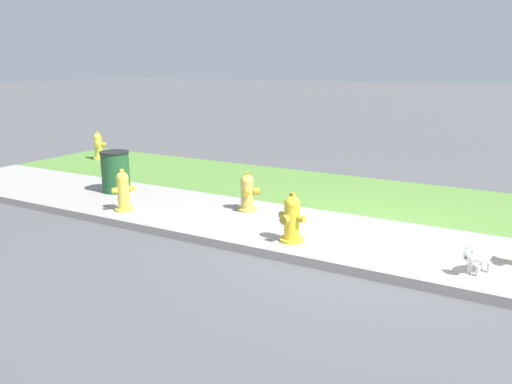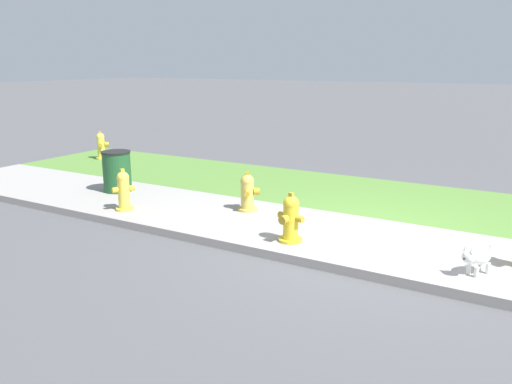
% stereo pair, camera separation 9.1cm
% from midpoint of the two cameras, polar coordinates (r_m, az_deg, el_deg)
% --- Properties ---
extents(ground_plane, '(120.00, 120.00, 0.00)m').
position_cam_midpoint_polar(ground_plane, '(7.06, 12.32, -5.53)').
color(ground_plane, '#515154').
extents(sidewalk_pavement, '(18.00, 2.16, 0.01)m').
position_cam_midpoint_polar(sidewalk_pavement, '(7.06, 12.32, -5.49)').
color(sidewalk_pavement, '#9E9993').
rests_on(sidewalk_pavement, ground).
extents(grass_verge, '(18.00, 2.77, 0.01)m').
position_cam_midpoint_polar(grass_verge, '(9.35, 16.77, -0.85)').
color(grass_verge, '#568438').
rests_on(grass_verge, ground).
extents(street_curb, '(18.00, 0.16, 0.12)m').
position_cam_midpoint_polar(street_curb, '(6.01, 9.06, -8.38)').
color(street_curb, '#9E9993').
rests_on(street_curb, ground).
extents(fire_hydrant_mid_block, '(0.34, 0.34, 0.72)m').
position_cam_midpoint_polar(fire_hydrant_mid_block, '(13.33, -17.76, 5.02)').
color(fire_hydrant_mid_block, yellow).
rests_on(fire_hydrant_mid_block, ground).
extents(fire_hydrant_far_end, '(0.35, 0.37, 0.71)m').
position_cam_midpoint_polar(fire_hydrant_far_end, '(8.51, -15.26, 0.10)').
color(fire_hydrant_far_end, yellow).
rests_on(fire_hydrant_far_end, ground).
extents(fire_hydrant_by_grass_verge, '(0.40, 0.38, 0.70)m').
position_cam_midpoint_polar(fire_hydrant_by_grass_verge, '(6.80, 3.70, -3.06)').
color(fire_hydrant_by_grass_verge, yellow).
rests_on(fire_hydrant_by_grass_verge, ground).
extents(fire_hydrant_across_street, '(0.37, 0.39, 0.66)m').
position_cam_midpoint_polar(fire_hydrant_across_street, '(8.22, -1.31, -0.07)').
color(fire_hydrant_across_street, gold).
rests_on(fire_hydrant_across_street, ground).
extents(small_white_dog, '(0.34, 0.44, 0.39)m').
position_cam_midpoint_polar(small_white_dog, '(6.32, 23.71, -6.74)').
color(small_white_dog, white).
rests_on(small_white_dog, ground).
extents(trash_bin, '(0.54, 0.54, 0.78)m').
position_cam_midpoint_polar(trash_bin, '(9.80, -16.02, 2.24)').
color(trash_bin, '#1E5128').
rests_on(trash_bin, ground).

